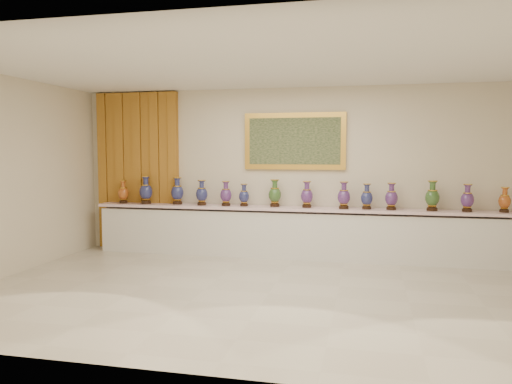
% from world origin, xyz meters
% --- Properties ---
extents(ground, '(8.00, 8.00, 0.00)m').
position_xyz_m(ground, '(0.00, 0.00, 0.00)').
color(ground, beige).
rests_on(ground, ground).
extents(room, '(8.00, 8.00, 8.00)m').
position_xyz_m(room, '(-2.55, 2.44, 1.59)').
color(room, beige).
rests_on(room, ground).
extents(counter, '(7.28, 0.48, 0.90)m').
position_xyz_m(counter, '(0.00, 2.27, 0.44)').
color(counter, white).
rests_on(counter, ground).
extents(vase_0, '(0.23, 0.23, 0.43)m').
position_xyz_m(vase_0, '(-3.24, 2.23, 1.09)').
color(vase_0, black).
rests_on(vase_0, counter).
extents(vase_1, '(0.29, 0.29, 0.52)m').
position_xyz_m(vase_1, '(-2.78, 2.23, 1.13)').
color(vase_1, black).
rests_on(vase_1, counter).
extents(vase_2, '(0.25, 0.25, 0.50)m').
position_xyz_m(vase_2, '(-2.18, 2.28, 1.12)').
color(vase_2, black).
rests_on(vase_2, counter).
extents(vase_3, '(0.24, 0.24, 0.46)m').
position_xyz_m(vase_3, '(-1.68, 2.22, 1.11)').
color(vase_3, black).
rests_on(vase_3, counter).
extents(vase_4, '(0.26, 0.26, 0.44)m').
position_xyz_m(vase_4, '(-1.23, 2.22, 1.10)').
color(vase_4, black).
rests_on(vase_4, counter).
extents(vase_5, '(0.22, 0.22, 0.40)m').
position_xyz_m(vase_5, '(-0.90, 2.25, 1.08)').
color(vase_5, black).
rests_on(vase_5, counter).
extents(vase_6, '(0.26, 0.26, 0.48)m').
position_xyz_m(vase_6, '(-0.35, 2.28, 1.12)').
color(vase_6, black).
rests_on(vase_6, counter).
extents(vase_7, '(0.23, 0.23, 0.46)m').
position_xyz_m(vase_7, '(0.22, 2.27, 1.10)').
color(vase_7, black).
rests_on(vase_7, counter).
extents(vase_8, '(0.24, 0.24, 0.46)m').
position_xyz_m(vase_8, '(0.86, 2.21, 1.11)').
color(vase_8, black).
rests_on(vase_8, counter).
extents(vase_9, '(0.23, 0.23, 0.43)m').
position_xyz_m(vase_9, '(1.24, 2.24, 1.09)').
color(vase_9, black).
rests_on(vase_9, counter).
extents(vase_10, '(0.24, 0.24, 0.45)m').
position_xyz_m(vase_10, '(1.64, 2.23, 1.10)').
color(vase_10, black).
rests_on(vase_10, counter).
extents(vase_11, '(0.27, 0.27, 0.50)m').
position_xyz_m(vase_11, '(2.29, 2.24, 1.12)').
color(vase_11, black).
rests_on(vase_11, counter).
extents(vase_12, '(0.26, 0.26, 0.45)m').
position_xyz_m(vase_12, '(2.83, 2.24, 1.10)').
color(vase_12, black).
rests_on(vase_12, counter).
extents(vase_13, '(0.20, 0.20, 0.41)m').
position_xyz_m(vase_13, '(3.40, 2.28, 1.08)').
color(vase_13, black).
rests_on(vase_13, counter).
extents(label_card, '(0.10, 0.06, 0.00)m').
position_xyz_m(label_card, '(-1.40, 2.13, 0.90)').
color(label_card, white).
rests_on(label_card, counter).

